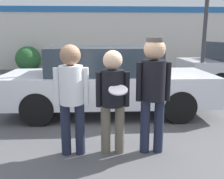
{
  "coord_description": "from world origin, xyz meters",
  "views": [
    {
      "loc": [
        -0.18,
        -3.85,
        1.85
      ],
      "look_at": [
        0.02,
        0.04,
        0.99
      ],
      "focal_mm": 40.0,
      "sensor_mm": 36.0,
      "label": 1
    }
  ],
  "objects_px": {
    "person_right": "(153,84)",
    "shrub": "(28,59)",
    "person_left": "(71,91)",
    "person_middle_with_frisbee": "(113,94)",
    "parked_car_near": "(107,80)"
  },
  "relations": [
    {
      "from": "person_left",
      "to": "parked_car_near",
      "type": "relative_size",
      "value": 0.36
    },
    {
      "from": "person_right",
      "to": "parked_car_near",
      "type": "distance_m",
      "value": 2.23
    },
    {
      "from": "person_left",
      "to": "shrub",
      "type": "height_order",
      "value": "person_left"
    },
    {
      "from": "person_middle_with_frisbee",
      "to": "person_right",
      "type": "height_order",
      "value": "person_right"
    },
    {
      "from": "parked_car_near",
      "to": "shrub",
      "type": "bearing_deg",
      "value": 118.05
    },
    {
      "from": "person_right",
      "to": "shrub",
      "type": "relative_size",
      "value": 1.42
    },
    {
      "from": "person_middle_with_frisbee",
      "to": "parked_car_near",
      "type": "distance_m",
      "value": 2.12
    },
    {
      "from": "person_left",
      "to": "person_middle_with_frisbee",
      "type": "xyz_separation_m",
      "value": [
        0.62,
        0.01,
        -0.06
      ]
    },
    {
      "from": "person_middle_with_frisbee",
      "to": "shrub",
      "type": "bearing_deg",
      "value": 112.46
    },
    {
      "from": "person_middle_with_frisbee",
      "to": "parked_car_near",
      "type": "bearing_deg",
      "value": 90.7
    },
    {
      "from": "person_middle_with_frisbee",
      "to": "person_right",
      "type": "xyz_separation_m",
      "value": [
        0.62,
        -0.0,
        0.14
      ]
    },
    {
      "from": "shrub",
      "to": "parked_car_near",
      "type": "bearing_deg",
      "value": -61.95
    },
    {
      "from": "person_left",
      "to": "parked_car_near",
      "type": "bearing_deg",
      "value": 74.31
    },
    {
      "from": "person_middle_with_frisbee",
      "to": "person_right",
      "type": "bearing_deg",
      "value": -0.01
    },
    {
      "from": "person_middle_with_frisbee",
      "to": "parked_car_near",
      "type": "xyz_separation_m",
      "value": [
        -0.03,
        2.11,
        -0.17
      ]
    }
  ]
}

